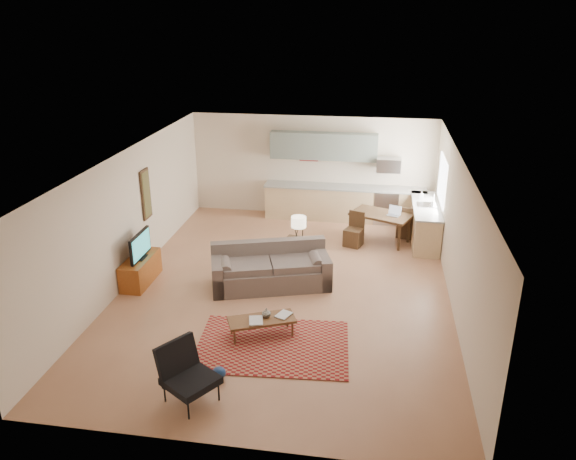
% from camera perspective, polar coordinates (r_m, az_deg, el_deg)
% --- Properties ---
extents(room, '(9.00, 9.00, 9.00)m').
position_cam_1_polar(room, '(10.93, -0.25, 0.40)').
color(room, '#A46D4D').
rests_on(room, ground).
extents(kitchen_counter_back, '(4.26, 0.64, 0.92)m').
position_cam_1_polar(kitchen_counter_back, '(15.05, 5.73, 2.74)').
color(kitchen_counter_back, tan).
rests_on(kitchen_counter_back, ground).
extents(kitchen_counter_right, '(0.64, 2.26, 0.92)m').
position_cam_1_polar(kitchen_counter_right, '(13.98, 13.73, 0.70)').
color(kitchen_counter_right, tan).
rests_on(kitchen_counter_right, ground).
extents(kitchen_range, '(0.62, 0.62, 0.90)m').
position_cam_1_polar(kitchen_range, '(15.04, 9.91, 2.46)').
color(kitchen_range, '#A5A8AD').
rests_on(kitchen_range, ground).
extents(kitchen_microwave, '(0.62, 0.40, 0.35)m').
position_cam_1_polar(kitchen_microwave, '(14.74, 10.18, 6.53)').
color(kitchen_microwave, '#A5A8AD').
rests_on(kitchen_microwave, room).
extents(upper_cabinets, '(2.80, 0.34, 0.70)m').
position_cam_1_polar(upper_cabinets, '(14.83, 3.64, 8.51)').
color(upper_cabinets, slate).
rests_on(upper_cabinets, room).
extents(window_right, '(0.02, 1.40, 1.05)m').
position_cam_1_polar(window_right, '(13.67, 15.39, 4.90)').
color(window_right, white).
rests_on(window_right, room).
extents(wall_art_left, '(0.06, 0.42, 1.10)m').
position_cam_1_polar(wall_art_left, '(12.55, -14.21, 3.55)').
color(wall_art_left, olive).
rests_on(wall_art_left, room).
extents(triptych, '(1.70, 0.04, 0.50)m').
position_cam_1_polar(triptych, '(15.05, 2.14, 7.95)').
color(triptych, '#F8E8C4').
rests_on(triptych, room).
extents(rug, '(2.65, 1.93, 0.02)m').
position_cam_1_polar(rug, '(9.65, -1.56, -11.66)').
color(rug, maroon).
rests_on(rug, floor).
extents(sofa, '(2.68, 1.77, 0.86)m').
position_cam_1_polar(sofa, '(11.38, -1.78, -3.75)').
color(sofa, brown).
rests_on(sofa, floor).
extents(coffee_table, '(1.24, 0.88, 0.35)m').
position_cam_1_polar(coffee_table, '(9.84, -2.68, -9.84)').
color(coffee_table, '#53321A').
rests_on(coffee_table, floor).
extents(book_a, '(0.37, 0.41, 0.03)m').
position_cam_1_polar(book_a, '(9.67, -3.98, -9.21)').
color(book_a, maroon).
rests_on(book_a, coffee_table).
extents(book_b, '(0.43, 0.45, 0.02)m').
position_cam_1_polar(book_b, '(9.88, -0.97, -8.44)').
color(book_b, navy).
rests_on(book_b, coffee_table).
extents(vase, '(0.20, 0.20, 0.16)m').
position_cam_1_polar(vase, '(9.77, -2.23, -8.38)').
color(vase, black).
rests_on(vase, coffee_table).
extents(armchair, '(1.06, 1.06, 0.88)m').
position_cam_1_polar(armchair, '(8.36, -9.88, -14.36)').
color(armchair, black).
rests_on(armchair, floor).
extents(tv_credenza, '(0.46, 1.19, 0.55)m').
position_cam_1_polar(tv_credenza, '(11.99, -14.75, -3.95)').
color(tv_credenza, brown).
rests_on(tv_credenza, floor).
extents(tv, '(0.09, 0.91, 0.55)m').
position_cam_1_polar(tv, '(11.75, -14.80, -1.55)').
color(tv, black).
rests_on(tv, tv_credenza).
extents(console_table, '(0.64, 0.50, 0.67)m').
position_cam_1_polar(console_table, '(12.22, 1.07, -2.39)').
color(console_table, '#382516').
rests_on(console_table, floor).
extents(table_lamp, '(0.35, 0.35, 0.53)m').
position_cam_1_polar(table_lamp, '(11.99, 1.09, 0.24)').
color(table_lamp, beige).
rests_on(table_lamp, console_table).
extents(dining_table, '(1.60, 1.30, 0.71)m').
position_cam_1_polar(dining_table, '(13.78, 9.37, 0.26)').
color(dining_table, '#382516').
rests_on(dining_table, floor).
extents(dining_chair_near, '(0.51, 0.52, 0.82)m').
position_cam_1_polar(dining_chair_near, '(13.40, 6.70, 0.06)').
color(dining_chair_near, '#382516').
rests_on(dining_chair_near, floor).
extents(dining_chair_far, '(0.49, 0.50, 0.82)m').
position_cam_1_polar(dining_chair_far, '(14.14, 11.94, 0.89)').
color(dining_chair_far, '#382516').
rests_on(dining_chair_far, floor).
extents(laptop, '(0.36, 0.32, 0.22)m').
position_cam_1_polar(laptop, '(13.54, 10.67, 1.89)').
color(laptop, '#A5A8AD').
rests_on(laptop, dining_table).
extents(soap_bottle, '(0.12, 0.12, 0.19)m').
position_cam_1_polar(soap_bottle, '(14.23, 13.41, 3.48)').
color(soap_bottle, '#F8E8C4').
rests_on(soap_bottle, kitchen_counter_right).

